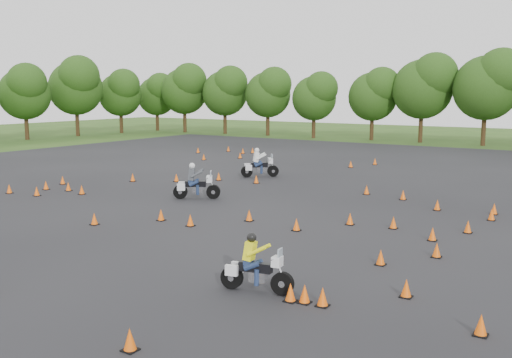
% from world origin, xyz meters
% --- Properties ---
extents(ground, '(140.00, 140.00, 0.00)m').
position_xyz_m(ground, '(0.00, 0.00, 0.00)').
color(ground, '#2D5119').
rests_on(ground, ground).
extents(asphalt_pad, '(62.00, 62.00, 0.00)m').
position_xyz_m(asphalt_pad, '(0.00, 6.00, 0.01)').
color(asphalt_pad, black).
rests_on(asphalt_pad, ground).
extents(treeline, '(87.07, 32.26, 10.61)m').
position_xyz_m(treeline, '(2.91, 34.60, 4.52)').
color(treeline, '#234313').
rests_on(treeline, ground).
extents(traffic_cones, '(33.18, 32.98, 0.45)m').
position_xyz_m(traffic_cones, '(0.36, 5.89, 0.23)').
color(traffic_cones, '#FF5F0A').
rests_on(traffic_cones, asphalt_pad).
extents(rider_grey, '(2.31, 1.82, 1.77)m').
position_xyz_m(rider_grey, '(-3.22, 3.68, 0.89)').
color(rider_grey, '#414449').
rests_on(rider_grey, ground).
extents(rider_yellow, '(2.08, 1.02, 1.54)m').
position_xyz_m(rider_yellow, '(6.29, -5.79, 0.77)').
color(rider_yellow, yellow).
rests_on(rider_yellow, ground).
extents(rider_white, '(2.20, 2.09, 1.80)m').
position_xyz_m(rider_white, '(-4.48, 11.42, 0.90)').
color(rider_white, white).
rests_on(rider_white, ground).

